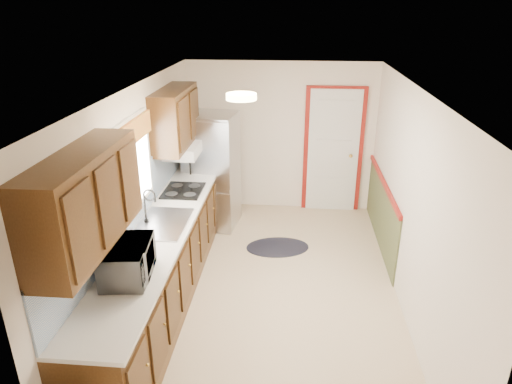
# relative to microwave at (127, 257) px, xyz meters

# --- Properties ---
(room_shell) EXTENTS (3.20, 5.20, 2.52)m
(room_shell) POSITION_rel_microwave_xyz_m (1.20, 1.26, 0.06)
(room_shell) COLOR #CFB792
(room_shell) RESTS_ON ground
(kitchen_run) EXTENTS (0.63, 4.00, 2.20)m
(kitchen_run) POSITION_rel_microwave_xyz_m (-0.04, 0.97, -0.33)
(kitchen_run) COLOR #38200C
(kitchen_run) RESTS_ON ground
(back_wall_trim) EXTENTS (1.12, 2.30, 2.08)m
(back_wall_trim) POSITION_rel_microwave_xyz_m (2.19, 3.47, -0.25)
(back_wall_trim) COLOR maroon
(back_wall_trim) RESTS_ON ground
(ceiling_fixture) EXTENTS (0.30, 0.30, 0.06)m
(ceiling_fixture) POSITION_rel_microwave_xyz_m (0.90, 1.06, 1.22)
(ceiling_fixture) COLOR #FFD88C
(ceiling_fixture) RESTS_ON room_shell
(microwave) EXTENTS (0.39, 0.62, 0.39)m
(microwave) POSITION_rel_microwave_xyz_m (0.00, 0.00, 0.00)
(microwave) COLOR white
(microwave) RESTS_ON kitchen_run
(refrigerator) EXTENTS (0.80, 0.77, 1.74)m
(refrigerator) POSITION_rel_microwave_xyz_m (0.21, 3.01, -0.27)
(refrigerator) COLOR #B7B7BC
(refrigerator) RESTS_ON ground
(rug) EXTENTS (0.96, 0.71, 0.01)m
(rug) POSITION_rel_microwave_xyz_m (1.24, 2.31, -1.13)
(rug) COLOR black
(rug) RESTS_ON ground
(cooktop) EXTENTS (0.49, 0.59, 0.02)m
(cooktop) POSITION_rel_microwave_xyz_m (0.01, 2.01, -0.19)
(cooktop) COLOR black
(cooktop) RESTS_ON kitchen_run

